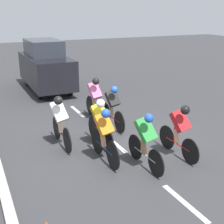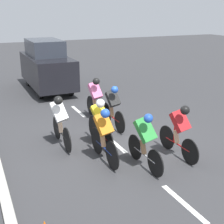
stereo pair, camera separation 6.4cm
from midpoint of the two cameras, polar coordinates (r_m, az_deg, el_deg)
The scene contains 12 objects.
ground_plane at distance 8.96m, azimuth 0.71°, elevation -5.71°, with size 60.00×60.00×0.00m, color #38383A.
lane_stripe_near at distance 6.59m, azimuth 13.25°, elevation -15.90°, with size 0.12×1.40×0.01m, color white.
lane_stripe_mid at distance 8.97m, azimuth 0.69°, elevation -5.68°, with size 0.12×1.40×0.01m, color white.
lane_stripe_far at distance 11.74m, azimuth -6.04°, elevation 0.14°, with size 0.12×1.40×0.01m, color white.
cyclist_red at distance 8.02m, azimuth 12.48°, elevation -3.07°, with size 0.42×1.65×1.48m.
cyclist_white at distance 8.58m, azimuth -9.29°, elevation -1.29°, with size 0.44×1.73×1.53m.
cyclist_orange at distance 7.60m, azimuth -1.24°, elevation -3.95°, with size 0.42×1.68×1.48m.
cyclist_pink at distance 10.59m, azimuth -2.87°, elevation 2.74°, with size 0.41×1.66×1.53m.
cyclist_yellow at distance 8.45m, azimuth -2.02°, elevation -1.65°, with size 0.43×1.73×1.45m.
cyclist_black at distance 9.78m, azimuth 0.36°, elevation 1.14°, with size 0.40×1.71×1.45m.
cyclist_green at distance 7.32m, azimuth 6.33°, elevation -4.91°, with size 0.45×1.62×1.48m.
support_car at distance 14.85m, azimuth -11.75°, elevation 8.27°, with size 1.70×4.29×2.32m.
Camera 2 is at (3.51, 7.39, 3.66)m, focal length 50.00 mm.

